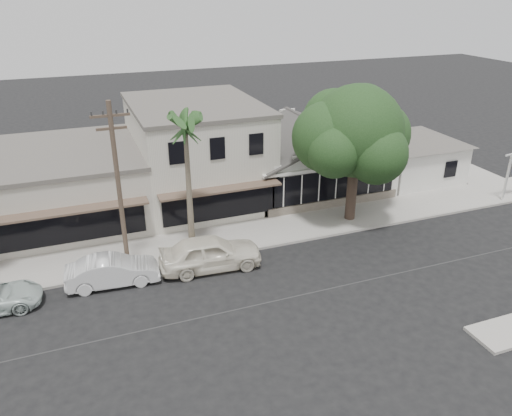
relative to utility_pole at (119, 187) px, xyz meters
name	(u,v)px	position (x,y,z in m)	size (l,w,h in m)	color
ground	(328,289)	(9.00, -5.20, -4.79)	(140.00, 140.00, 0.00)	black
sidewalk_north	(143,253)	(1.00, 1.55, -4.71)	(90.00, 3.50, 0.15)	#9E9991
corner_shop	(309,154)	(14.00, 7.27, -2.17)	(10.40, 8.60, 5.10)	white
side_cottage	(410,160)	(22.20, 6.30, -3.29)	(6.00, 6.00, 3.00)	white
row_building_near	(197,154)	(6.00, 8.30, -1.54)	(8.00, 10.00, 6.50)	beige
row_building_midnear	(59,187)	(-3.00, 8.30, -2.69)	(10.00, 10.00, 4.20)	beige
utility_pole	(119,187)	(0.00, 0.00, 0.00)	(1.80, 0.24, 9.00)	brown
car_0	(210,253)	(4.14, -1.17, -3.88)	(2.15, 5.34, 1.82)	white
car_1	(112,271)	(-0.86, -0.93, -4.04)	(1.58, 4.54, 1.49)	white
shade_tree	(353,133)	(13.96, 1.57, 0.88)	(7.76, 7.01, 8.61)	#423428
palm_east	(185,127)	(3.57, 0.52, 2.52)	(3.08, 3.08, 8.51)	#726651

